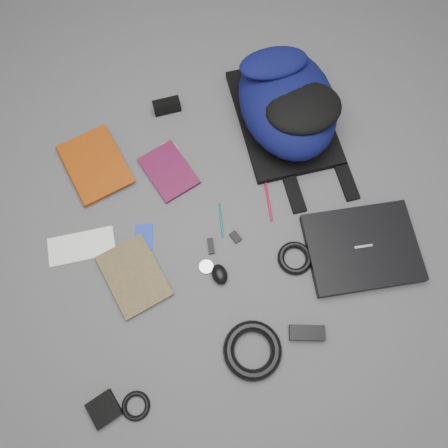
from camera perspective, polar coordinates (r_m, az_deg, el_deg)
name	(u,v)px	position (r m, az deg, el deg)	size (l,w,h in m)	color
ground	(224,226)	(1.53, 0.00, -0.25)	(4.00, 4.00, 0.00)	#4F4F51
backpack	(287,102)	(1.64, 8.25, 15.47)	(0.36, 0.53, 0.22)	#070A33
laptop	(362,248)	(1.55, 17.57, -2.99)	(0.37, 0.29, 0.04)	black
textbook_red	(70,177)	(1.68, -19.51, 5.80)	(0.20, 0.27, 0.03)	#833007
comic_book	(110,289)	(1.51, -14.65, -8.23)	(0.18, 0.24, 0.02)	#B1930C
envelope	(81,246)	(1.58, -18.12, -2.77)	(0.23, 0.10, 0.00)	white
dvd_case	(169,171)	(1.61, -7.24, 6.86)	(0.15, 0.21, 0.02)	#440D27
compact_camera	(167,106)	(1.73, -7.48, 15.02)	(0.10, 0.04, 0.06)	black
sticker_disc	(168,151)	(1.66, -7.31, 9.44)	(0.07, 0.07, 0.00)	white
pen_teal	(221,220)	(1.53, -0.38, 0.53)	(0.01, 0.01, 0.13)	#0B6456
pen_red	(268,200)	(1.56, 5.80, 3.14)	(0.01, 0.01, 0.16)	#A30C2D
id_badge	(144,237)	(1.54, -10.41, -1.70)	(0.06, 0.09, 0.00)	#1832B9
usb_black	(211,246)	(1.50, -1.72, -2.91)	(0.02, 0.06, 0.01)	black
key_fob	(236,237)	(1.51, 1.52, -1.71)	(0.03, 0.04, 0.01)	black
mouse	(220,274)	(1.46, -0.58, -6.60)	(0.05, 0.07, 0.04)	black
headphone_left	(152,292)	(1.48, -9.37, -8.70)	(0.05, 0.05, 0.01)	#A8A8AA
headphone_right	(206,267)	(1.48, -2.33, -5.62)	(0.05, 0.05, 0.01)	silver
cable_coil	(295,258)	(1.50, 9.23, -4.42)	(0.12, 0.12, 0.02)	black
power_brick	(307,333)	(1.46, 10.78, -13.79)	(0.11, 0.05, 0.03)	black
power_cord_coil	(253,350)	(1.43, 3.75, -16.13)	(0.19, 0.19, 0.04)	black
pouch	(104,409)	(1.48, -15.40, -22.28)	(0.08, 0.08, 0.02)	black
earbud_coil	(136,406)	(1.46, -11.43, -22.26)	(0.09, 0.09, 0.02)	black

